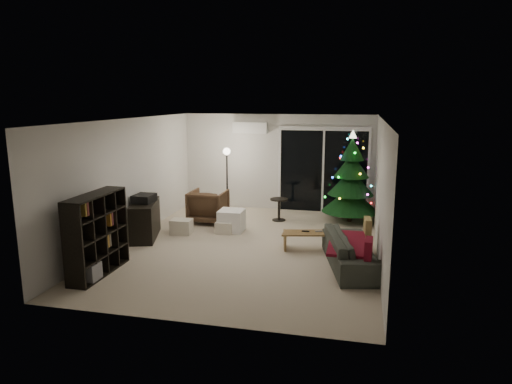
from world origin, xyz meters
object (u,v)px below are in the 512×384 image
Objects in this scene: bookshelf at (88,234)px; coffee_table at (313,241)px; armchair at (208,206)px; christmas_tree at (351,177)px; sofa at (353,251)px; media_cabinet at (145,220)px.

coffee_table is at bearing 54.09° from bookshelf.
armchair reaches higher than coffee_table.
armchair is (0.90, 3.52, -0.30)m from bookshelf.
christmas_tree reaches higher than armchair.
christmas_tree is (-0.13, 3.06, 0.80)m from sofa.
media_cabinet reaches higher than sofa.
media_cabinet is 4.37m from sofa.
media_cabinet is (0.00, 2.05, -0.30)m from bookshelf.
bookshelf is 1.17× the size of coffee_table.
christmas_tree reaches higher than coffee_table.
christmas_tree is (4.17, 2.29, 0.70)m from media_cabinet.
media_cabinet is 1.05× the size of coffee_table.
sofa is (4.30, 1.28, -0.39)m from bookshelf.
media_cabinet is 0.62× the size of sofa.
coffee_table is 2.60m from christmas_tree.
bookshelf is at bearing -107.04° from media_cabinet.
media_cabinet reaches higher than coffee_table.
media_cabinet is at bearing 114.85° from bookshelf.
media_cabinet is 1.73m from armchair.
armchair is 0.73× the size of coffee_table.
armchair is 0.39× the size of christmas_tree.
bookshelf is 4.50m from sofa.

